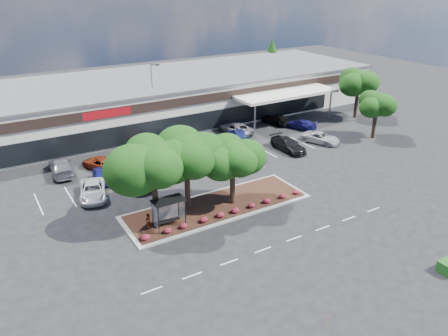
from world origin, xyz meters
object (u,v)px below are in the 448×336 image
survey_stake (328,320)px  light_pole (154,102)px  car_1 (101,177)px  car_0 (93,191)px

survey_stake → light_pole: bearing=82.0°
light_pole → car_1: light_pole is taller
survey_stake → car_0: car_0 is taller
light_pole → car_0: light_pole is taller
light_pole → car_1: 17.71m
survey_stake → car_1: bearing=101.7°
car_1 → car_0: bearing=-112.0°
car_0 → light_pole: bearing=64.4°
survey_stake → car_0: bearing=106.8°
light_pole → car_0: (-13.38, -15.89, -3.43)m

